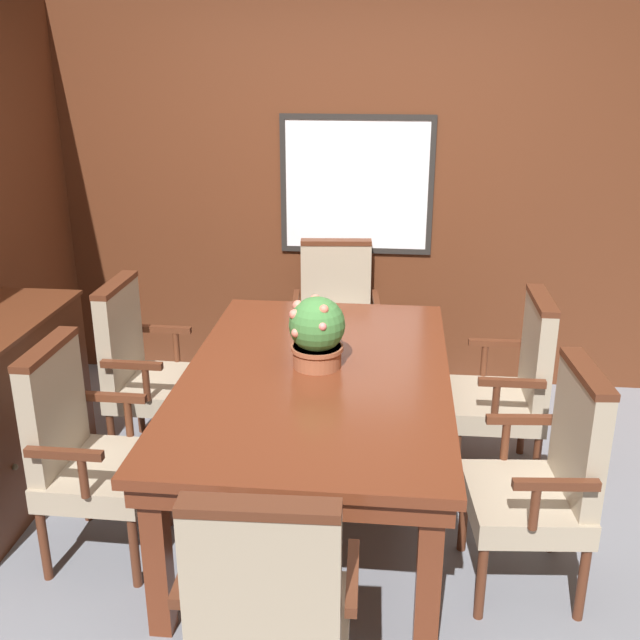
{
  "coord_description": "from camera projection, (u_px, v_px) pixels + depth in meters",
  "views": [
    {
      "loc": [
        0.3,
        -2.92,
        2.16
      ],
      "look_at": [
        -0.05,
        0.38,
        0.94
      ],
      "focal_mm": 42.0,
      "sensor_mm": 36.0,
      "label": 1
    }
  ],
  "objects": [
    {
      "name": "ground_plane",
      "position": [
        322.0,
        536.0,
        3.5
      ],
      "size": [
        14.0,
        14.0,
        0.0
      ],
      "primitive_type": "plane",
      "color": "gray"
    },
    {
      "name": "wall_back",
      "position": [
        352.0,
        200.0,
        4.82
      ],
      "size": [
        7.2,
        0.08,
        2.45
      ],
      "color": "#5B2D19",
      "rests_on": "ground_plane"
    },
    {
      "name": "dining_table",
      "position": [
        317.0,
        389.0,
        3.5
      ],
      "size": [
        1.23,
        1.99,
        0.74
      ],
      "color": "maroon",
      "rests_on": "ground_plane"
    },
    {
      "name": "chair_right_far",
      "position": [
        512.0,
        383.0,
        3.85
      ],
      "size": [
        0.47,
        0.55,
        1.0
      ],
      "rotation": [
        0.0,
        0.0,
        -1.56
      ],
      "color": "#562B19",
      "rests_on": "ground_plane"
    },
    {
      "name": "chair_head_far",
      "position": [
        336.0,
        315.0,
        4.83
      ],
      "size": [
        0.57,
        0.5,
        1.0
      ],
      "rotation": [
        0.0,
        0.0,
        0.09
      ],
      "color": "#562B19",
      "rests_on": "ground_plane"
    },
    {
      "name": "chair_right_near",
      "position": [
        546.0,
        475.0,
        3.02
      ],
      "size": [
        0.5,
        0.57,
        1.0
      ],
      "rotation": [
        0.0,
        0.0,
        -1.48
      ],
      "color": "#562B19",
      "rests_on": "ground_plane"
    },
    {
      "name": "chair_head_near",
      "position": [
        268.0,
        613.0,
        2.29
      ],
      "size": [
        0.56,
        0.48,
        1.0
      ],
      "rotation": [
        0.0,
        0.0,
        3.18
      ],
      "color": "#562B19",
      "rests_on": "ground_plane"
    },
    {
      "name": "chair_left_far",
      "position": [
        142.0,
        366.0,
        4.06
      ],
      "size": [
        0.47,
        0.55,
        1.0
      ],
      "rotation": [
        0.0,
        0.0,
        1.55
      ],
      "color": "#562B19",
      "rests_on": "ground_plane"
    },
    {
      "name": "chair_left_near",
      "position": [
        83.0,
        447.0,
        3.24
      ],
      "size": [
        0.47,
        0.55,
        1.0
      ],
      "rotation": [
        0.0,
        0.0,
        1.56
      ],
      "color": "#562B19",
      "rests_on": "ground_plane"
    },
    {
      "name": "potted_plant",
      "position": [
        317.0,
        332.0,
        3.48
      ],
      "size": [
        0.26,
        0.28,
        0.34
      ],
      "color": "#9E5638",
      "rests_on": "dining_table"
    }
  ]
}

